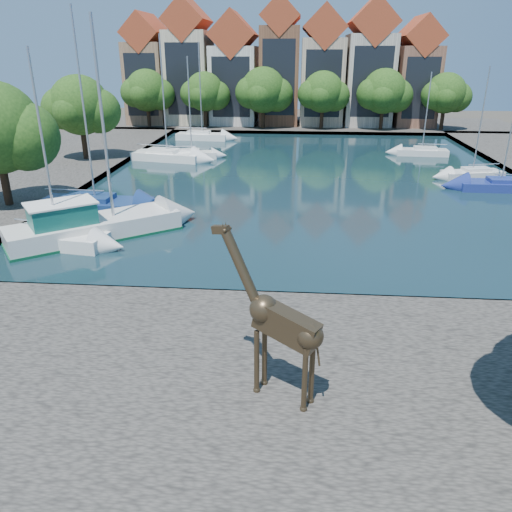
{
  "coord_description": "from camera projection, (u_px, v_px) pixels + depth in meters",
  "views": [
    {
      "loc": [
        -1.29,
        -19.8,
        10.31
      ],
      "look_at": [
        -2.72,
        -2.0,
        2.97
      ],
      "focal_mm": 35.0,
      "sensor_mm": 36.0,
      "label": 1
    }
  ],
  "objects": [
    {
      "name": "townhouse_east_end",
      "position": [
        415.0,
        76.0,
        69.87
      ],
      "size": [
        5.44,
        9.18,
        14.43
      ],
      "color": "brown",
      "rests_on": "far_quay"
    },
    {
      "name": "townhouse_west_mid",
      "position": [
        190.0,
        67.0,
        71.83
      ],
      "size": [
        5.94,
        9.18,
        16.79
      ],
      "color": "beige",
      "rests_on": "far_quay"
    },
    {
      "name": "far_tree_west",
      "position": [
        205.0,
        93.0,
        67.73
      ],
      "size": [
        6.76,
        5.2,
        7.36
      ],
      "color": "#332114",
      "rests_on": "far_quay"
    },
    {
      "name": "sailboat_left_b",
      "position": [
        96.0,
        202.0,
        34.36
      ],
      "size": [
        7.72,
        3.03,
        12.88
      ],
      "color": "navy",
      "rests_on": "water_basin"
    },
    {
      "name": "townhouse_west_end",
      "position": [
        149.0,
        73.0,
        72.61
      ],
      "size": [
        5.44,
        9.18,
        14.93
      ],
      "color": "#906C4E",
      "rests_on": "far_quay"
    },
    {
      "name": "far_tree_far_east",
      "position": [
        446.0,
        95.0,
        65.35
      ],
      "size": [
        6.76,
        5.2,
        7.36
      ],
      "color": "#332114",
      "rests_on": "far_quay"
    },
    {
      "name": "sailboat_right_c",
      "position": [
        473.0,
        172.0,
        43.22
      ],
      "size": [
        5.4,
        2.92,
        9.16
      ],
      "color": "silver",
      "rests_on": "water_basin"
    },
    {
      "name": "ground",
      "position": [
        321.0,
        303.0,
        22.08
      ],
      "size": [
        160.0,
        160.0,
        0.0
      ],
      "primitive_type": "plane",
      "color": "#38332B",
      "rests_on": "ground"
    },
    {
      "name": "sailboat_right_d",
      "position": [
        422.0,
        151.0,
        52.88
      ],
      "size": [
        5.37,
        2.14,
        8.35
      ],
      "color": "silver",
      "rests_on": "water_basin"
    },
    {
      "name": "sailboat_left_d",
      "position": [
        192.0,
        153.0,
        51.2
      ],
      "size": [
        5.21,
        2.73,
        9.82
      ],
      "color": "white",
      "rests_on": "water_basin"
    },
    {
      "name": "far_quay",
      "position": [
        306.0,
        125.0,
        73.61
      ],
      "size": [
        60.0,
        16.0,
        0.5
      ],
      "primitive_type": "cube",
      "color": "#524E47",
      "rests_on": "ground"
    },
    {
      "name": "townhouse_west_inner",
      "position": [
        235.0,
        74.0,
        71.68
      ],
      "size": [
        6.43,
        9.18,
        15.15
      ],
      "color": "silver",
      "rests_on": "far_quay"
    },
    {
      "name": "near_quay",
      "position": [
        330.0,
        400.0,
        15.53
      ],
      "size": [
        50.0,
        14.0,
        0.5
      ],
      "primitive_type": "cube",
      "color": "#524E47",
      "rests_on": "ground"
    },
    {
      "name": "townhouse_east_mid",
      "position": [
        369.0,
        68.0,
        69.98
      ],
      "size": [
        6.43,
        9.18,
        16.65
      ],
      "color": "#BCB0A0",
      "rests_on": "far_quay"
    },
    {
      "name": "sailboat_left_e",
      "position": [
        202.0,
        135.0,
        62.15
      ],
      "size": [
        6.44,
        2.65,
        11.26
      ],
      "color": "white",
      "rests_on": "water_basin"
    },
    {
      "name": "townhouse_east_inner",
      "position": [
        322.0,
        71.0,
        70.6
      ],
      "size": [
        5.94,
        9.18,
        15.79
      ],
      "color": "tan",
      "rests_on": "far_quay"
    },
    {
      "name": "giraffe_statue",
      "position": [
        278.0,
        322.0,
        14.47
      ],
      "size": [
        3.36,
        2.03,
        5.17
      ],
      "color": "#3C2E1E",
      "rests_on": "near_quay"
    },
    {
      "name": "far_tree_mid_east",
      "position": [
        324.0,
        93.0,
        66.52
      ],
      "size": [
        7.02,
        5.4,
        7.52
      ],
      "color": "#332114",
      "rests_on": "far_quay"
    },
    {
      "name": "side_tree_left_far",
      "position": [
        81.0,
        107.0,
        47.47
      ],
      "size": [
        7.28,
        5.6,
        7.88
      ],
      "color": "#332114",
      "rests_on": "left_quay"
    },
    {
      "name": "left_quay",
      "position": [
        38.0,
        169.0,
        45.97
      ],
      "size": [
        14.0,
        52.0,
        0.5
      ],
      "primitive_type": "cube",
      "color": "#524E47",
      "rests_on": "ground"
    },
    {
      "name": "sailboat_left_c",
      "position": [
        167.0,
        154.0,
        50.37
      ],
      "size": [
        7.44,
        3.86,
        11.77
      ],
      "color": "white",
      "rests_on": "water_basin"
    },
    {
      "name": "far_tree_far_west",
      "position": [
        147.0,
        92.0,
        68.29
      ],
      "size": [
        7.28,
        5.6,
        7.68
      ],
      "color": "#332114",
      "rests_on": "far_quay"
    },
    {
      "name": "sailboat_left_a",
      "position": [
        58.0,
        236.0,
        28.07
      ],
      "size": [
        5.8,
        2.73,
        10.49
      ],
      "color": "silver",
      "rests_on": "water_basin"
    },
    {
      "name": "far_tree_mid_west",
      "position": [
        264.0,
        92.0,
        67.05
      ],
      "size": [
        7.8,
        6.0,
        8.0
      ],
      "color": "#332114",
      "rests_on": "far_quay"
    },
    {
      "name": "water_basin",
      "position": [
        310.0,
        176.0,
        44.19
      ],
      "size": [
        38.0,
        50.0,
        0.08
      ],
      "primitive_type": "cube",
      "color": "black",
      "rests_on": "ground"
    },
    {
      "name": "motorsailer",
      "position": [
        89.0,
        223.0,
        29.12
      ],
      "size": [
        9.52,
        8.28,
        12.12
      ],
      "color": "silver",
      "rests_on": "water_basin"
    },
    {
      "name": "townhouse_center",
      "position": [
        280.0,
        66.0,
        70.81
      ],
      "size": [
        5.44,
        9.18,
        16.93
      ],
      "color": "brown",
      "rests_on": "far_quay"
    },
    {
      "name": "far_tree_east",
      "position": [
        385.0,
        93.0,
        65.88
      ],
      "size": [
        7.54,
        5.8,
        7.84
      ],
      "color": "#332114",
      "rests_on": "far_quay"
    },
    {
      "name": "sailboat_right_b",
      "position": [
        501.0,
        183.0,
        39.56
      ],
      "size": [
        6.46,
        2.39,
        12.19
      ],
      "color": "navy",
      "rests_on": "water_basin"
    }
  ]
}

